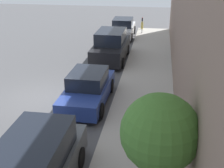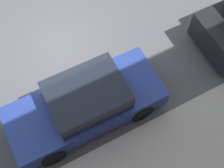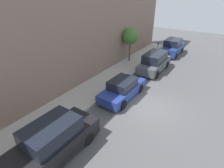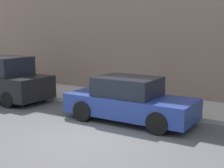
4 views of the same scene
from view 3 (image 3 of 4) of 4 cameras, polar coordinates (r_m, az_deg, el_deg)
The scene contains 9 objects.
ground_plane at distance 12.95m, azimuth 12.07°, elevation -7.47°, with size 60.00×60.00×0.00m, color #515154.
sidewalk at distance 14.99m, azimuth -5.45°, elevation -1.27°, with size 2.85×32.00×0.15m.
building_facade at distance 14.84m, azimuth -14.34°, elevation 20.44°, with size 2.00×32.00×11.23m.
parked_suv_nearest at distance 24.41m, azimuth 19.11°, elevation 11.28°, with size 2.08×4.82×1.98m.
parked_minivan_second at distance 18.62m, azimuth 13.69°, elevation 6.97°, with size 2.02×4.90×1.90m.
parked_sedan_third at distance 13.51m, azimuth 3.48°, elevation -1.56°, with size 1.92×4.52×1.54m.
parked_suv_fourth at distance 9.43m, azimuth -18.56°, elevation -17.19°, with size 2.08×4.83×1.98m.
parking_meter_near at distance 24.10m, azimuth 14.75°, elevation 11.83°, with size 0.11×0.15×1.36m.
street_tree at distance 20.08m, azimuth 5.99°, elevation 15.15°, with size 1.73×1.73×3.67m.
Camera 3 is at (-3.43, 10.04, 7.43)m, focal length 28.00 mm.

